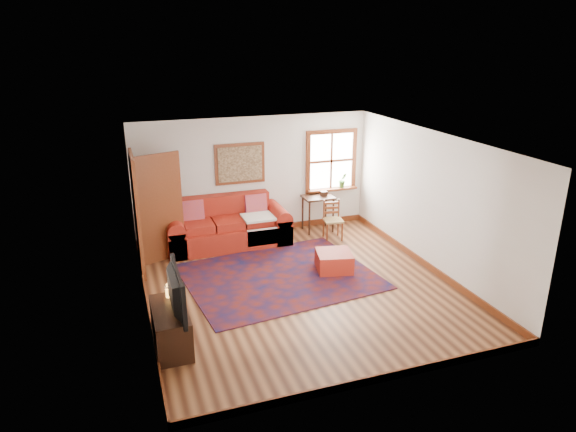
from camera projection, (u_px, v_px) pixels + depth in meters
name	position (u px, v px, depth m)	size (l,w,h in m)	color
ground	(299.00, 286.00, 8.72)	(5.50, 5.50, 0.00)	#472313
room_envelope	(299.00, 193.00, 8.19)	(5.04, 5.54, 2.52)	silver
window	(333.00, 167.00, 11.25)	(1.18, 0.20, 1.38)	white
doorway	(151.00, 209.00, 9.28)	(0.89, 1.08, 2.14)	black
framed_artwork	(240.00, 164.00, 10.54)	(1.05, 0.07, 0.85)	brown
persian_rug	(280.00, 276.00, 9.07)	(3.20, 2.56, 0.02)	#59140C
red_leather_sofa	(227.00, 229.00, 10.43)	(2.46, 1.02, 0.96)	#A22214
red_ottoman	(334.00, 261.00, 9.27)	(0.61, 0.61, 0.35)	#A22214
side_table	(318.00, 202.00, 11.05)	(0.65, 0.49, 0.78)	black
ladder_back_chair	(332.00, 218.00, 10.70)	(0.43, 0.41, 0.82)	tan
media_cabinet	(171.00, 328.00, 6.96)	(0.46, 1.02, 0.56)	black
television	(170.00, 292.00, 6.68)	(1.07, 0.14, 0.62)	black
candle_hurricane	(169.00, 291.00, 7.18)	(0.12, 0.12, 0.18)	silver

